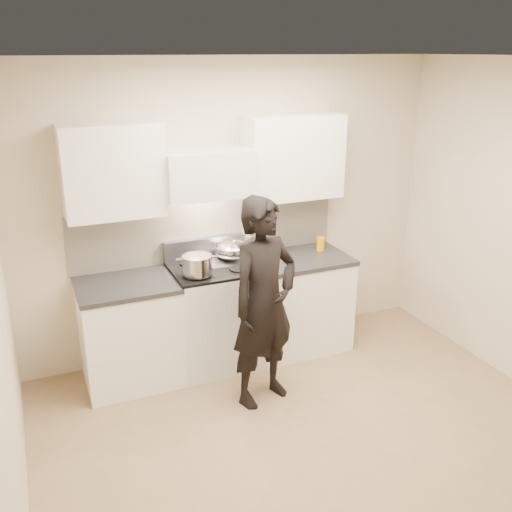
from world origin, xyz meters
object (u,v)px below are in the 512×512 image
Objects in this scene: stove at (216,315)px; wok at (232,250)px; counter_right at (297,302)px; utensil_crock at (263,245)px; person at (264,303)px.

wok is at bearing 26.30° from stove.
counter_right is (0.83, 0.00, -0.01)m from stove.
counter_right is 2.69× the size of utensil_crock.
utensil_crock is at bearing 48.64° from person.
stove is 0.61m from wok.
utensil_crock reaches higher than counter_right.
stove is 2.81× the size of utensil_crock.
stove is at bearing -162.87° from utensil_crock.
utensil_crock is at bearing 17.13° from stove.
counter_right is at bearing -30.15° from utensil_crock.
person is (-0.66, -0.70, 0.40)m from counter_right.
utensil_crock reaches higher than wok.
stove is 0.83m from counter_right.
counter_right is 2.37× the size of wok.
wok reaches higher than stove.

